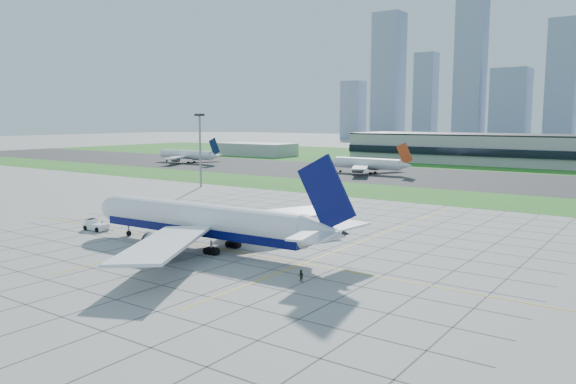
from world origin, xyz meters
name	(u,v)px	position (x,y,z in m)	size (l,w,h in m)	color
ground	(229,247)	(0.00, 0.00, 0.00)	(1400.00, 1400.00, 0.00)	gray
grass_median	(417,194)	(0.00, 90.00, 0.02)	(700.00, 35.00, 0.04)	#296B1E
asphalt_taxiway	(471,179)	(0.00, 145.00, 0.03)	(700.00, 75.00, 0.04)	#383838
grass_far	(532,162)	(0.00, 255.00, 0.02)	(700.00, 145.00, 0.04)	#296B1E
apron_markings	(267,237)	(0.43, 11.09, 0.02)	(120.00, 130.00, 0.03)	#474744
service_block	(256,149)	(-160.00, 210.00, 4.00)	(50.00, 25.00, 8.00)	#B7B7B2
light_mast	(200,141)	(-70.00, 65.00, 16.18)	(2.50, 2.50, 25.60)	gray
airliner	(204,221)	(-3.39, -3.25, 5.04)	(58.57, 59.27, 18.43)	white
pushback_tug	(95,225)	(-34.42, -4.43, 1.03)	(8.39, 3.15, 2.32)	white
crew_near	(102,225)	(-33.38, -3.33, 0.95)	(0.69, 0.46, 1.90)	black
crew_far	(301,276)	(23.55, -10.98, 0.91)	(0.89, 0.69, 1.83)	#28251B
distant_jet_0	(188,155)	(-151.33, 139.35, 4.49)	(41.78, 42.66, 14.08)	white
distant_jet_1	(369,164)	(-43.15, 141.37, 4.48)	(35.99, 42.66, 14.08)	white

